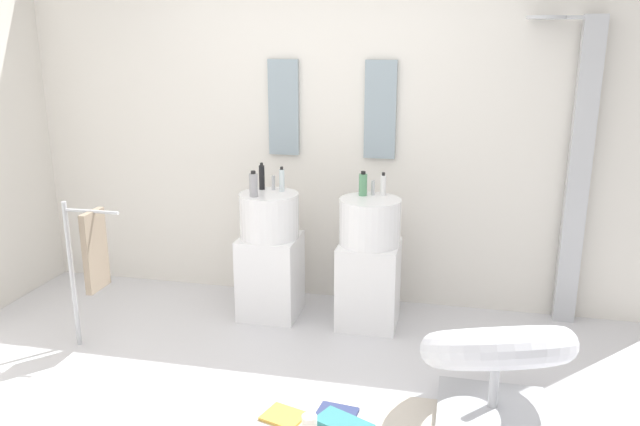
{
  "coord_description": "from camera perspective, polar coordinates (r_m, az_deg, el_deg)",
  "views": [
    {
      "loc": [
        0.9,
        -2.79,
        1.9
      ],
      "look_at": [
        0.15,
        0.55,
        0.95
      ],
      "focal_mm": 35.28,
      "sensor_mm": 36.0,
      "label": 1
    }
  ],
  "objects": [
    {
      "name": "ground_plane",
      "position": [
        3.51,
        -4.58,
        -17.75
      ],
      "size": [
        4.8,
        3.6,
        0.04
      ],
      "primitive_type": "cube",
      "color": "silver"
    },
    {
      "name": "pedestal_sink_right",
      "position": [
        4.27,
        4.47,
        -4.45
      ],
      "size": [
        0.41,
        0.41,
        0.99
      ],
      "color": "white",
      "rests_on": "ground_plane"
    },
    {
      "name": "soap_bottle_clear",
      "position": [
        4.32,
        -3.48,
        3.0
      ],
      "size": [
        0.04,
        0.04,
        0.17
      ],
      "color": "silver",
      "rests_on": "pedestal_sink_left"
    },
    {
      "name": "soap_bottle_grey",
      "position": [
        4.19,
        -6.05,
        2.56
      ],
      "size": [
        0.06,
        0.06,
        0.18
      ],
      "color": "#99999E",
      "rests_on": "pedestal_sink_left"
    },
    {
      "name": "soap_bottle_black",
      "position": [
        4.39,
        -5.3,
        3.27
      ],
      "size": [
        0.04,
        0.04,
        0.19
      ],
      "color": "black",
      "rests_on": "pedestal_sink_left"
    },
    {
      "name": "lounge_chair",
      "position": [
        3.39,
        15.7,
        -12.36
      ],
      "size": [
        1.01,
        1.01,
        0.65
      ],
      "color": "#B7BABF",
      "rests_on": "ground_plane"
    },
    {
      "name": "towel_rack",
      "position": [
        4.11,
        -20.03,
        -3.48
      ],
      "size": [
        0.37,
        0.22,
        0.95
      ],
      "color": "#B7BABF",
      "rests_on": "ground_plane"
    },
    {
      "name": "coffee_mug",
      "position": [
        3.3,
        -0.96,
        -18.57
      ],
      "size": [
        0.08,
        0.08,
        0.09
      ],
      "primitive_type": "cylinder",
      "color": "white",
      "rests_on": "area_rug"
    },
    {
      "name": "rear_partition",
      "position": [
        4.57,
        1.19,
        7.95
      ],
      "size": [
        4.8,
        0.1,
        2.6
      ],
      "primitive_type": "cube",
      "color": "silver",
      "rests_on": "ground_plane"
    },
    {
      "name": "vanity_mirror_right",
      "position": [
        4.43,
        5.5,
        9.29
      ],
      "size": [
        0.22,
        0.03,
        0.68
      ],
      "primitive_type": "cube",
      "color": "#8C9EA8"
    },
    {
      "name": "magazine_ochre",
      "position": [
        3.42,
        -3.31,
        -17.93
      ],
      "size": [
        0.24,
        0.22,
        0.02
      ],
      "primitive_type": "cube",
      "rotation": [
        0.0,
        0.0,
        -0.3
      ],
      "color": "gold",
      "rests_on": "area_rug"
    },
    {
      "name": "pedestal_sink_left",
      "position": [
        4.41,
        -4.55,
        -3.78
      ],
      "size": [
        0.41,
        0.41,
        0.99
      ],
      "color": "white",
      "rests_on": "ground_plane"
    },
    {
      "name": "soap_bottle_green",
      "position": [
        4.21,
        3.92,
        2.61
      ],
      "size": [
        0.06,
        0.06,
        0.17
      ],
      "color": "#59996B",
      "rests_on": "pedestal_sink_right"
    },
    {
      "name": "magazine_teal",
      "position": [
        3.34,
        2.17,
        -18.61
      ],
      "size": [
        0.32,
        0.26,
        0.03
      ],
      "primitive_type": "cube",
      "rotation": [
        0.0,
        0.0,
        -0.44
      ],
      "color": "teal",
      "rests_on": "area_rug"
    },
    {
      "name": "shower_column",
      "position": [
        4.46,
        22.27,
        3.74
      ],
      "size": [
        0.49,
        0.24,
        2.05
      ],
      "color": "#B7BABF",
      "rests_on": "ground_plane"
    },
    {
      "name": "soap_bottle_white",
      "position": [
        4.23,
        5.75,
        2.55
      ],
      "size": [
        0.04,
        0.04,
        0.16
      ],
      "color": "white",
      "rests_on": "pedestal_sink_right"
    },
    {
      "name": "magazine_navy",
      "position": [
        3.42,
        1.44,
        -17.88
      ],
      "size": [
        0.22,
        0.21,
        0.02
      ],
      "primitive_type": "cube",
      "rotation": [
        0.0,
        0.0,
        -0.12
      ],
      "color": "navy",
      "rests_on": "area_rug"
    },
    {
      "name": "vanity_mirror_left",
      "position": [
        4.57,
        -3.32,
        9.52
      ],
      "size": [
        0.22,
        0.03,
        0.68
      ],
      "primitive_type": "cube",
      "color": "#8C9EA8"
    }
  ]
}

